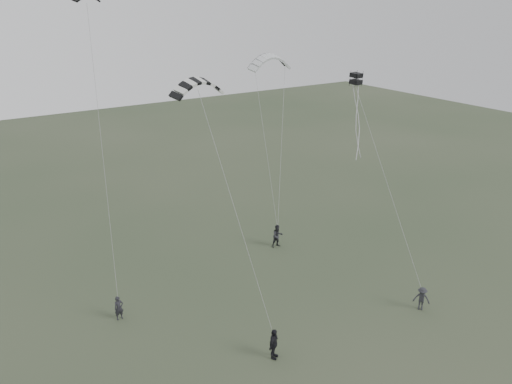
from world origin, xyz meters
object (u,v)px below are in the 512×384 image
kite_striped (198,81)px  kite_box (356,79)px  flyer_right (278,236)px  flyer_center (274,344)px  kite_pale_large (270,56)px  flyer_far (422,299)px  flyer_left (119,308)px

kite_striped → kite_box: 12.49m
flyer_right → flyer_center: bearing=-119.7°
kite_pale_large → kite_striped: bearing=-140.2°
kite_box → kite_striped: bearing=174.2°
flyer_center → kite_striped: size_ratio=0.62×
flyer_center → kite_box: kite_box is taller
kite_box → flyer_center: bearing=-163.0°
flyer_center → kite_pale_large: size_ratio=0.50×
flyer_far → kite_pale_large: kite_pale_large is taller
kite_pale_large → kite_box: size_ratio=5.19×
flyer_center → kite_striped: (-1.70, 4.58, 13.89)m
flyer_far → kite_pale_large: size_ratio=0.43×
flyer_right → kite_striped: 18.00m
flyer_left → kite_striped: 15.10m
kite_box → kite_pale_large: bearing=82.1°
flyer_right → kite_box: 13.94m
flyer_left → flyer_far: flyer_far is taller
kite_box → flyer_right: bearing=107.3°
kite_striped → flyer_left: bearing=130.3°
flyer_center → kite_striped: bearing=76.9°
flyer_far → kite_striped: bearing=-153.7°
flyer_left → flyer_right: flyer_right is taller
flyer_center → kite_box: (10.66, 6.02, 12.82)m
flyer_right → flyer_far: (2.65, -12.15, -0.14)m
flyer_far → kite_striped: size_ratio=0.54×
flyer_right → kite_striped: bearing=-140.5°
flyer_far → kite_box: (0.08, 7.37, 12.94)m
flyer_left → kite_pale_large: (15.91, 6.78, 13.64)m
flyer_far → kite_striped: 19.55m
flyer_right → flyer_center: (-7.94, -10.80, -0.01)m
flyer_far → kite_pale_large: (-0.63, 16.35, 13.62)m
kite_pale_large → kite_striped: kite_striped is taller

